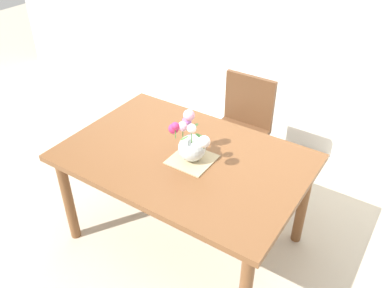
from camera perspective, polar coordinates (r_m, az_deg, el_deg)
ground_plane at (r=3.03m, az=-0.94°, el=-12.90°), size 12.00×12.00×0.00m
dining_table at (r=2.59m, az=-1.08°, el=-3.13°), size 1.51×1.01×0.74m
chair_far at (r=3.28m, az=6.96°, el=2.79°), size 0.42×0.42×0.90m
placemat at (r=2.49m, az=0.00°, el=-2.20°), size 0.26×0.26×0.01m
flower_vase at (r=2.42m, az=-0.15°, el=0.23°), size 0.30×0.25×0.29m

